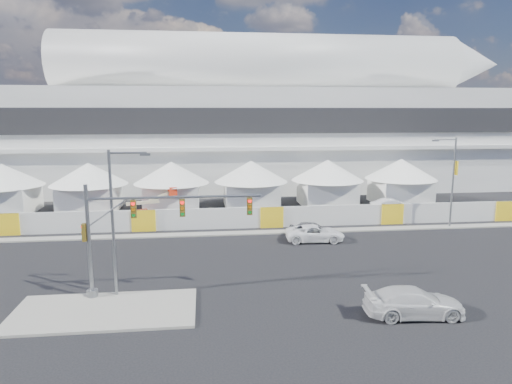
{
  "coord_description": "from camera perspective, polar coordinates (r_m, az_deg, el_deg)",
  "views": [
    {
      "loc": [
        -0.37,
        -27.57,
        11.05
      ],
      "look_at": [
        3.97,
        10.0,
        4.28
      ],
      "focal_mm": 32.0,
      "sensor_mm": 36.0,
      "label": 1
    }
  ],
  "objects": [
    {
      "name": "traffic_mast",
      "position": [
        27.84,
        -15.52,
        -4.92
      ],
      "size": [
        10.41,
        0.66,
        6.74
      ],
      "color": "slate",
      "rests_on": "median_island"
    },
    {
      "name": "streetlight_median",
      "position": [
        27.8,
        -17.08,
        -2.56
      ],
      "size": [
        2.41,
        0.24,
        8.71
      ],
      "color": "slate",
      "rests_on": "median_island"
    },
    {
      "name": "boom_lift",
      "position": [
        47.97,
        -14.43,
        -2.46
      ],
      "size": [
        6.43,
        2.42,
        3.15
      ],
      "rotation": [
        0.0,
        0.0,
        0.36
      ],
      "color": "red",
      "rests_on": "ground"
    },
    {
      "name": "stadium",
      "position": [
        69.68,
        0.91,
        8.82
      ],
      "size": [
        80.0,
        24.8,
        21.98
      ],
      "color": "silver",
      "rests_on": "ground"
    },
    {
      "name": "median_island",
      "position": [
        27.49,
        -18.37,
        -13.93
      ],
      "size": [
        10.0,
        5.0,
        0.15
      ],
      "primitive_type": "cube",
      "color": "gray",
      "rests_on": "ground"
    },
    {
      "name": "sedan_silver",
      "position": [
        40.57,
        7.05,
        -4.71
      ],
      "size": [
        2.74,
        4.4,
        1.4
      ],
      "primitive_type": "imported",
      "rotation": [
        0.0,
        0.0,
        1.29
      ],
      "color": "#9B9A9E",
      "rests_on": "ground"
    },
    {
      "name": "ground",
      "position": [
        29.7,
        -5.51,
        -11.74
      ],
      "size": [
        160.0,
        160.0,
        0.0
      ],
      "primitive_type": "plane",
      "color": "black",
      "rests_on": "ground"
    },
    {
      "name": "tent_row",
      "position": [
        52.18,
        -5.56,
        1.38
      ],
      "size": [
        53.4,
        8.4,
        5.4
      ],
      "color": "white",
      "rests_on": "ground"
    },
    {
      "name": "pickup_near",
      "position": [
        26.88,
        19.13,
        -12.89
      ],
      "size": [
        2.58,
        5.55,
        1.57
      ],
      "primitive_type": "imported",
      "rotation": [
        0.0,
        0.0,
        1.5
      ],
      "color": "silver",
      "rests_on": "ground"
    },
    {
      "name": "far_curb",
      "position": [
        46.27,
        19.81,
        -4.21
      ],
      "size": [
        80.0,
        1.2,
        0.12
      ],
      "primitive_type": "cube",
      "color": "gray",
      "rests_on": "ground"
    },
    {
      "name": "streetlight_curb",
      "position": [
        46.67,
        23.24,
        1.86
      ],
      "size": [
        2.55,
        0.57,
        8.6
      ],
      "color": "slate",
      "rests_on": "ground"
    },
    {
      "name": "pickup_curb",
      "position": [
        39.49,
        7.38,
        -5.14
      ],
      "size": [
        2.63,
        5.15,
        1.39
      ],
      "primitive_type": "imported",
      "rotation": [
        0.0,
        0.0,
        1.51
      ],
      "color": "white",
      "rests_on": "ground"
    },
    {
      "name": "hoarding_fence",
      "position": [
        43.72,
        1.97,
        -3.15
      ],
      "size": [
        70.0,
        0.25,
        2.0
      ],
      "primitive_type": "cube",
      "color": "silver",
      "rests_on": "ground"
    },
    {
      "name": "lot_car_a",
      "position": [
        51.92,
        16.75,
        -1.7
      ],
      "size": [
        1.84,
        4.8,
        1.56
      ],
      "primitive_type": "imported",
      "rotation": [
        0.0,
        0.0,
        1.53
      ],
      "color": "silver",
      "rests_on": "ground"
    }
  ]
}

